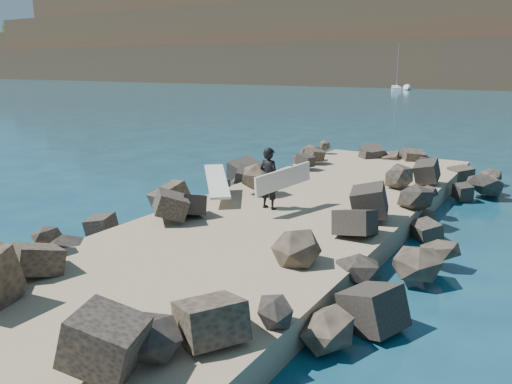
% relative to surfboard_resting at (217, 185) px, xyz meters
% --- Properties ---
extents(ground, '(800.00, 800.00, 0.00)m').
position_rel_surfboard_resting_xyz_m(ground, '(2.40, -0.66, -1.04)').
color(ground, '#0F384C').
rests_on(ground, ground).
extents(jetty, '(6.00, 26.00, 0.60)m').
position_rel_surfboard_resting_xyz_m(jetty, '(2.40, -2.66, -0.74)').
color(jetty, '#8C7759').
rests_on(jetty, ground).
extents(riprap_left, '(2.60, 22.00, 1.00)m').
position_rel_surfboard_resting_xyz_m(riprap_left, '(-0.50, -2.16, -0.54)').
color(riprap_left, black).
rests_on(riprap_left, ground).
extents(riprap_right, '(2.60, 22.00, 1.00)m').
position_rel_surfboard_resting_xyz_m(riprap_right, '(5.30, -2.16, -0.54)').
color(riprap_right, black).
rests_on(riprap_right, ground).
extents(surfboard_resting, '(1.96, 2.11, 0.08)m').
position_rel_surfboard_resting_xyz_m(surfboard_resting, '(0.00, 0.00, 0.00)').
color(surfboard_resting, silver).
rests_on(surfboard_resting, riprap_left).
extents(surfer_with_board, '(1.09, 2.09, 1.72)m').
position_rel_surfboard_resting_xyz_m(surfer_with_board, '(1.89, -0.06, 0.43)').
color(surfer_with_board, black).
rests_on(surfer_with_board, jetty).
extents(sailboat_e, '(3.68, 7.13, 8.45)m').
position_rel_surfboard_resting_xyz_m(sailboat_e, '(-18.62, 80.70, -0.69)').
color(sailboat_e, white).
rests_on(sailboat_e, ground).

